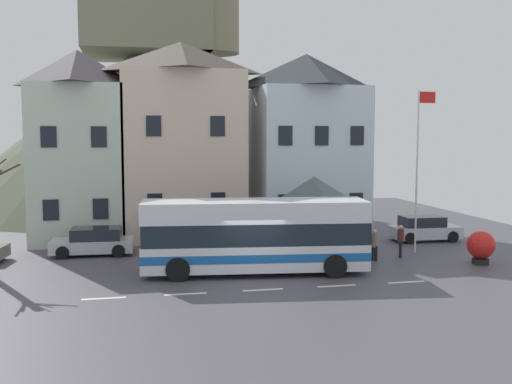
{
  "coord_description": "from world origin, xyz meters",
  "views": [
    {
      "loc": [
        -5.0,
        -23.89,
        5.97
      ],
      "look_at": [
        0.96,
        4.41,
        3.26
      ],
      "focal_mm": 42.4,
      "sensor_mm": 36.0,
      "label": 1
    }
  ],
  "objects_px": {
    "parked_car_02": "(94,242)",
    "harbour_buoy": "(481,246)",
    "transit_bus": "(255,237)",
    "hilltop_castle": "(148,119)",
    "public_bench": "(314,235)",
    "parked_car_03": "(309,233)",
    "pedestrian_00": "(401,239)",
    "flagpole": "(418,161)",
    "townhouse_00": "(79,145)",
    "townhouse_02": "(306,144)",
    "bus_shelter": "(314,192)",
    "townhouse_01": "(182,140)",
    "parked_car_01": "(424,229)",
    "pedestrian_01": "(374,244)"
  },
  "relations": [
    {
      "from": "public_bench",
      "to": "flagpole",
      "type": "distance_m",
      "value": 7.05
    },
    {
      "from": "townhouse_02",
      "to": "flagpole",
      "type": "relative_size",
      "value": 1.33
    },
    {
      "from": "townhouse_00",
      "to": "parked_car_03",
      "type": "height_order",
      "value": "townhouse_00"
    },
    {
      "from": "townhouse_00",
      "to": "hilltop_castle",
      "type": "xyz_separation_m",
      "value": [
        4.49,
        18.1,
        2.04
      ]
    },
    {
      "from": "parked_car_01",
      "to": "flagpole",
      "type": "xyz_separation_m",
      "value": [
        -2.1,
        -3.24,
        4.01
      ]
    },
    {
      "from": "bus_shelter",
      "to": "parked_car_03",
      "type": "distance_m",
      "value": 3.29
    },
    {
      "from": "transit_bus",
      "to": "public_bench",
      "type": "xyz_separation_m",
      "value": [
        4.67,
        6.39,
        -1.13
      ]
    },
    {
      "from": "parked_car_02",
      "to": "flagpole",
      "type": "xyz_separation_m",
      "value": [
        16.08,
        -2.9,
        4.03
      ]
    },
    {
      "from": "townhouse_01",
      "to": "townhouse_02",
      "type": "relative_size",
      "value": 1.04
    },
    {
      "from": "townhouse_00",
      "to": "harbour_buoy",
      "type": "height_order",
      "value": "townhouse_00"
    },
    {
      "from": "townhouse_00",
      "to": "transit_bus",
      "type": "bearing_deg",
      "value": -53.82
    },
    {
      "from": "parked_car_02",
      "to": "harbour_buoy",
      "type": "bearing_deg",
      "value": 163.84
    },
    {
      "from": "bus_shelter",
      "to": "harbour_buoy",
      "type": "xyz_separation_m",
      "value": [
        6.84,
        -4.15,
        -2.29
      ]
    },
    {
      "from": "parked_car_02",
      "to": "harbour_buoy",
      "type": "relative_size",
      "value": 2.64
    },
    {
      "from": "transit_bus",
      "to": "parked_car_02",
      "type": "xyz_separation_m",
      "value": [
        -7.09,
        5.65,
        -0.94
      ]
    },
    {
      "from": "transit_bus",
      "to": "harbour_buoy",
      "type": "distance_m",
      "value": 10.73
    },
    {
      "from": "bus_shelter",
      "to": "parked_car_03",
      "type": "relative_size",
      "value": 0.91
    },
    {
      "from": "townhouse_00",
      "to": "townhouse_02",
      "type": "distance_m",
      "value": 13.52
    },
    {
      "from": "townhouse_00",
      "to": "pedestrian_00",
      "type": "relative_size",
      "value": 6.75
    },
    {
      "from": "transit_bus",
      "to": "pedestrian_00",
      "type": "distance_m",
      "value": 7.92
    },
    {
      "from": "parked_car_02",
      "to": "parked_car_03",
      "type": "relative_size",
      "value": 0.95
    },
    {
      "from": "pedestrian_00",
      "to": "parked_car_03",
      "type": "bearing_deg",
      "value": 129.54
    },
    {
      "from": "townhouse_02",
      "to": "parked_car_01",
      "type": "distance_m",
      "value": 8.76
    },
    {
      "from": "townhouse_01",
      "to": "harbour_buoy",
      "type": "bearing_deg",
      "value": -39.73
    },
    {
      "from": "townhouse_02",
      "to": "flagpole",
      "type": "bearing_deg",
      "value": -66.05
    },
    {
      "from": "townhouse_02",
      "to": "parked_car_02",
      "type": "bearing_deg",
      "value": -158.08
    },
    {
      "from": "pedestrian_00",
      "to": "transit_bus",
      "type": "bearing_deg",
      "value": -166.71
    },
    {
      "from": "flagpole",
      "to": "townhouse_02",
      "type": "bearing_deg",
      "value": 113.95
    },
    {
      "from": "townhouse_00",
      "to": "bus_shelter",
      "type": "bearing_deg",
      "value": -31.09
    },
    {
      "from": "townhouse_01",
      "to": "harbour_buoy",
      "type": "distance_m",
      "value": 17.48
    },
    {
      "from": "parked_car_03",
      "to": "flagpole",
      "type": "distance_m",
      "value": 7.01
    },
    {
      "from": "parked_car_02",
      "to": "harbour_buoy",
      "type": "height_order",
      "value": "harbour_buoy"
    },
    {
      "from": "townhouse_00",
      "to": "townhouse_02",
      "type": "xyz_separation_m",
      "value": [
        13.52,
        -0.33,
        0.04
      ]
    },
    {
      "from": "townhouse_00",
      "to": "pedestrian_00",
      "type": "xyz_separation_m",
      "value": [
        15.74,
        -9.21,
        -4.52
      ]
    },
    {
      "from": "transit_bus",
      "to": "parked_car_01",
      "type": "relative_size",
      "value": 2.54
    },
    {
      "from": "pedestrian_01",
      "to": "flagpole",
      "type": "relative_size",
      "value": 0.19
    },
    {
      "from": "parked_car_01",
      "to": "parked_car_03",
      "type": "distance_m",
      "value": 6.84
    },
    {
      "from": "hilltop_castle",
      "to": "townhouse_01",
      "type": "bearing_deg",
      "value": -85.88
    },
    {
      "from": "hilltop_castle",
      "to": "public_bench",
      "type": "height_order",
      "value": "hilltop_castle"
    },
    {
      "from": "bus_shelter",
      "to": "parked_car_01",
      "type": "relative_size",
      "value": 1.0
    },
    {
      "from": "townhouse_02",
      "to": "harbour_buoy",
      "type": "xyz_separation_m",
      "value": [
        5.24,
        -11.01,
        -4.61
      ]
    },
    {
      "from": "bus_shelter",
      "to": "pedestrian_00",
      "type": "height_order",
      "value": "bus_shelter"
    },
    {
      "from": "transit_bus",
      "to": "bus_shelter",
      "type": "distance_m",
      "value": 5.65
    },
    {
      "from": "hilltop_castle",
      "to": "pedestrian_01",
      "type": "distance_m",
      "value": 30.11
    },
    {
      "from": "parked_car_02",
      "to": "flagpole",
      "type": "relative_size",
      "value": 0.5
    },
    {
      "from": "parked_car_03",
      "to": "pedestrian_00",
      "type": "distance_m",
      "value": 5.39
    },
    {
      "from": "townhouse_01",
      "to": "pedestrian_00",
      "type": "distance_m",
      "value": 13.97
    },
    {
      "from": "transit_bus",
      "to": "parked_car_02",
      "type": "relative_size",
      "value": 2.42
    },
    {
      "from": "townhouse_00",
      "to": "pedestrian_00",
      "type": "bearing_deg",
      "value": -30.35
    },
    {
      "from": "townhouse_02",
      "to": "harbour_buoy",
      "type": "distance_m",
      "value": 13.04
    }
  ]
}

